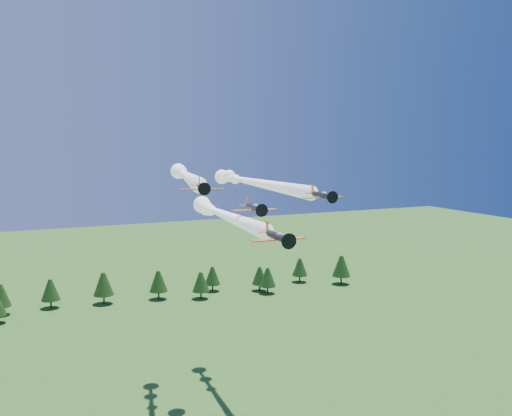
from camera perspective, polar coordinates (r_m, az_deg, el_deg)
name	(u,v)px	position (r m, az deg, el deg)	size (l,w,h in m)	color
plane_lead	(222,214)	(108.35, -3.38, -0.61)	(9.19, 49.50, 3.70)	black
plane_left	(185,175)	(118.25, -7.13, 3.31)	(16.95, 55.99, 3.70)	black
plane_right	(251,182)	(125.44, -0.48, 2.66)	(9.24, 61.15, 3.70)	black
plane_slot	(254,208)	(98.83, -0.20, 0.03)	(7.98, 8.65, 2.79)	black
treeline	(135,286)	(202.42, -12.00, -7.61)	(168.22, 19.90, 11.25)	#382314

